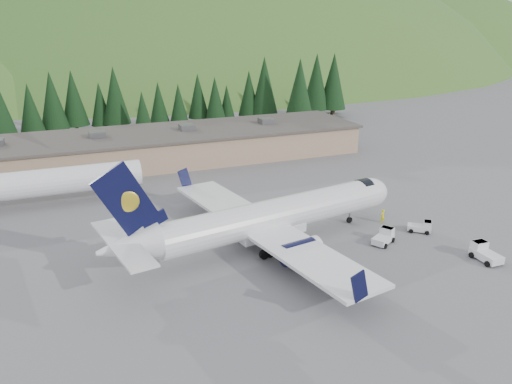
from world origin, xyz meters
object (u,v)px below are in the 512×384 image
Objects in this scene: second_airliner at (31,183)px; baggage_tug_a at (384,237)px; terminal_building at (159,147)px; airliner at (269,218)px; baggage_tug_b at (422,227)px; ramp_worker at (382,216)px; baggage_tug_c at (484,253)px.

baggage_tug_a is (35.94, -26.46, -2.62)m from second_airliner.
terminal_building reaches higher than baggage_tug_a.
second_airliner reaches higher than baggage_tug_a.
airliner is 18.35m from baggage_tug_b.
airliner is at bearing -25.46° from ramp_worker.
baggage_tug_a is 5.85m from baggage_tug_b.
airliner is 12.38× the size of baggage_tug_b.
airliner is 15.49m from ramp_worker.
ramp_worker is (19.29, -37.58, -1.77)m from terminal_building.
terminal_building is at bearing 80.66° from baggage_tug_a.
terminal_building is (-3.98, 38.18, -0.53)m from airliner.
baggage_tug_b is at bearing 94.19° from ramp_worker.
airliner is at bearing 60.08° from baggage_tug_c.
second_airliner reaches higher than baggage_tug_b.
airliner reaches higher than ramp_worker.
baggage_tug_c is 54.88m from terminal_building.
terminal_building is (-21.83, 41.66, 1.99)m from baggage_tug_b.
airliner reaches higher than baggage_tug_c.
baggage_tug_b is 8.19m from baggage_tug_c.
baggage_tug_b is (41.74, -25.66, -2.69)m from second_airliner.
airliner is 38.39m from terminal_building.
ramp_worker is at bearing 26.20° from baggage_tug_a.
airliner reaches higher than terminal_building.
second_airliner is at bearing 113.62° from baggage_tug_a.
baggage_tug_a is (12.05, -4.28, -2.44)m from airliner.
airliner is 1.29× the size of second_airliner.
airliner is at bearing -84.04° from terminal_building.
terminal_building is (-16.03, 42.46, 1.92)m from baggage_tug_a.
baggage_tug_c is at bearing -41.10° from airliner.
terminal_building is (19.91, 16.00, -0.70)m from second_airliner.
baggage_tug_a reaches higher than baggage_tug_b.
baggage_tug_b is at bearing -20.93° from airliner.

